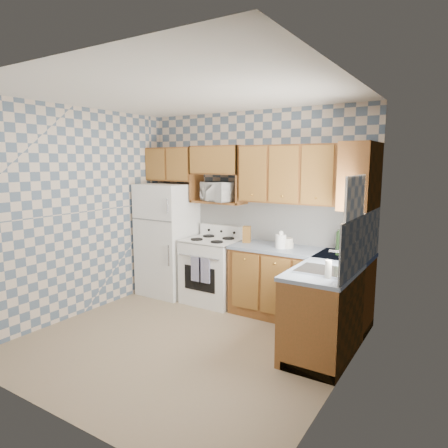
{
  "coord_description": "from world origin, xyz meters",
  "views": [
    {
      "loc": [
        2.62,
        -3.35,
        2.0
      ],
      "look_at": [
        0.05,
        0.75,
        1.25
      ],
      "focal_mm": 32.0,
      "sensor_mm": 36.0,
      "label": 1
    }
  ],
  "objects_px": {
    "refrigerator": "(168,239)",
    "stove_body": "(213,271)",
    "electric_kettle": "(281,241)",
    "microwave": "(219,192)"
  },
  "relations": [
    {
      "from": "microwave",
      "to": "electric_kettle",
      "type": "distance_m",
      "value": 1.2
    },
    {
      "from": "refrigerator",
      "to": "microwave",
      "type": "bearing_deg",
      "value": 10.64
    },
    {
      "from": "microwave",
      "to": "electric_kettle",
      "type": "bearing_deg",
      "value": 7.96
    },
    {
      "from": "electric_kettle",
      "to": "refrigerator",
      "type": "bearing_deg",
      "value": 179.68
    },
    {
      "from": "refrigerator",
      "to": "stove_body",
      "type": "bearing_deg",
      "value": 1.78
    },
    {
      "from": "refrigerator",
      "to": "stove_body",
      "type": "distance_m",
      "value": 0.89
    },
    {
      "from": "microwave",
      "to": "stove_body",
      "type": "bearing_deg",
      "value": -85.42
    },
    {
      "from": "refrigerator",
      "to": "stove_body",
      "type": "xyz_separation_m",
      "value": [
        0.8,
        0.03,
        -0.39
      ]
    },
    {
      "from": "refrigerator",
      "to": "electric_kettle",
      "type": "distance_m",
      "value": 1.88
    },
    {
      "from": "stove_body",
      "to": "electric_kettle",
      "type": "height_order",
      "value": "electric_kettle"
    }
  ]
}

